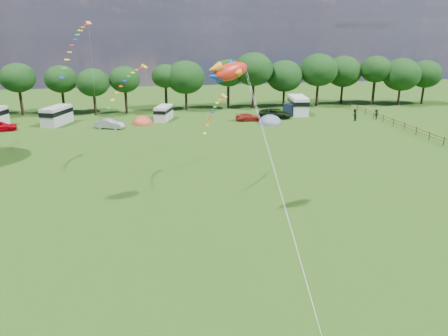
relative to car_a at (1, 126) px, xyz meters
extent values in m
plane|color=black|center=(27.01, -43.31, -0.74)|extent=(180.00, 180.00, 0.00)
cylinder|color=black|center=(0.11, 12.39, 1.38)|extent=(0.49, 0.49, 4.25)
ellipsoid|color=black|center=(0.11, 12.39, 5.71)|extent=(5.86, 5.86, 4.98)
cylinder|color=black|center=(6.98, 13.01, 1.21)|extent=(0.47, 0.47, 3.90)
ellipsoid|color=black|center=(6.98, 13.01, 5.25)|extent=(5.58, 5.58, 4.74)
cylinder|color=black|center=(12.65, 9.96, 1.04)|extent=(0.44, 0.44, 3.56)
ellipsoid|color=black|center=(12.65, 9.96, 4.90)|extent=(5.56, 5.56, 4.73)
cylinder|color=black|center=(17.91, 10.92, 1.23)|extent=(0.47, 0.47, 3.95)
ellipsoid|color=black|center=(17.91, 10.92, 5.21)|extent=(5.33, 5.33, 4.53)
cylinder|color=black|center=(25.09, 12.72, 1.42)|extent=(0.50, 0.50, 4.33)
ellipsoid|color=black|center=(25.09, 12.72, 5.45)|extent=(4.95, 4.95, 4.21)
cylinder|color=black|center=(28.71, 12.26, 0.92)|extent=(0.43, 0.43, 3.31)
ellipsoid|color=black|center=(28.71, 12.26, 5.21)|extent=(7.03, 7.03, 5.98)
cylinder|color=black|center=(36.67, 12.49, 1.44)|extent=(0.50, 0.50, 4.36)
ellipsoid|color=black|center=(36.67, 12.49, 5.81)|extent=(5.84, 5.84, 4.97)
cylinder|color=black|center=(41.26, 11.61, 1.53)|extent=(0.51, 0.51, 4.55)
ellipsoid|color=black|center=(41.26, 11.61, 6.49)|extent=(7.15, 7.15, 6.08)
cylinder|color=black|center=(47.50, 12.32, 0.86)|extent=(0.42, 0.42, 3.21)
ellipsoid|color=black|center=(47.50, 12.32, 5.06)|extent=(6.90, 6.90, 5.86)
cylinder|color=black|center=(53.99, 11.65, 1.34)|extent=(0.48, 0.48, 4.17)
ellipsoid|color=black|center=(53.99, 11.65, 6.12)|extent=(7.16, 7.16, 6.09)
cylinder|color=black|center=(59.98, 13.58, 1.09)|extent=(0.45, 0.45, 3.66)
ellipsoid|color=black|center=(59.98, 13.58, 5.56)|extent=(7.05, 7.05, 5.99)
cylinder|color=black|center=(65.42, 11.06, 1.58)|extent=(0.52, 0.52, 4.65)
ellipsoid|color=black|center=(65.42, 11.06, 6.14)|extent=(5.96, 5.96, 5.06)
cylinder|color=black|center=(70.16, 9.73, 0.85)|extent=(0.42, 0.42, 3.19)
ellipsoid|color=black|center=(70.16, 9.73, 5.15)|extent=(7.23, 7.23, 6.14)
cylinder|color=black|center=(75.56, 10.13, 1.02)|extent=(0.44, 0.44, 3.52)
ellipsoid|color=black|center=(75.56, 10.13, 5.11)|extent=(6.22, 6.22, 5.28)
cylinder|color=#472D19|center=(59.01, -19.31, -0.14)|extent=(0.12, 0.12, 1.20)
cylinder|color=#472D19|center=(59.01, -16.31, -0.14)|extent=(0.12, 0.12, 1.20)
cylinder|color=#472D19|center=(59.01, -17.81, 0.21)|extent=(0.08, 3.00, 0.08)
cylinder|color=#472D19|center=(59.01, -17.81, -0.19)|extent=(0.08, 3.00, 0.08)
cylinder|color=#472D19|center=(59.01, -13.31, -0.14)|extent=(0.12, 0.12, 1.20)
cylinder|color=#472D19|center=(59.01, -14.81, 0.21)|extent=(0.08, 3.00, 0.08)
cylinder|color=#472D19|center=(59.01, -14.81, -0.19)|extent=(0.08, 3.00, 0.08)
cylinder|color=#472D19|center=(59.01, -10.31, -0.14)|extent=(0.12, 0.12, 1.20)
cylinder|color=#472D19|center=(59.01, -11.81, 0.21)|extent=(0.08, 3.00, 0.08)
cylinder|color=#472D19|center=(59.01, -11.81, -0.19)|extent=(0.08, 3.00, 0.08)
cylinder|color=#472D19|center=(59.01, -7.31, -0.14)|extent=(0.12, 0.12, 1.20)
cylinder|color=#472D19|center=(59.01, -8.81, 0.21)|extent=(0.08, 3.00, 0.08)
cylinder|color=#472D19|center=(59.01, -8.81, -0.19)|extent=(0.08, 3.00, 0.08)
cylinder|color=#472D19|center=(59.01, -4.31, -0.14)|extent=(0.12, 0.12, 1.20)
cylinder|color=#472D19|center=(59.01, -5.81, 0.21)|extent=(0.08, 3.00, 0.08)
cylinder|color=#472D19|center=(59.01, -5.81, -0.19)|extent=(0.08, 3.00, 0.08)
cylinder|color=#472D19|center=(59.01, -1.31, -0.14)|extent=(0.12, 0.12, 1.20)
cylinder|color=#472D19|center=(59.01, -2.81, 0.21)|extent=(0.08, 3.00, 0.08)
cylinder|color=#472D19|center=(59.01, -2.81, -0.19)|extent=(0.08, 3.00, 0.08)
cylinder|color=#472D19|center=(59.01, 1.69, -0.14)|extent=(0.12, 0.12, 1.20)
cylinder|color=#472D19|center=(59.01, 0.19, 0.21)|extent=(0.08, 3.00, 0.08)
cylinder|color=#472D19|center=(59.01, 0.19, -0.19)|extent=(0.08, 3.00, 0.08)
cylinder|color=#472D19|center=(59.01, 4.69, -0.14)|extent=(0.12, 0.12, 1.20)
cylinder|color=#472D19|center=(59.01, 3.19, 0.21)|extent=(0.08, 3.00, 0.08)
cylinder|color=#472D19|center=(59.01, 3.19, -0.19)|extent=(0.08, 3.00, 0.08)
cylinder|color=#472D19|center=(59.01, 7.69, -0.14)|extent=(0.12, 0.12, 1.20)
cylinder|color=#472D19|center=(59.01, 6.19, 0.21)|extent=(0.08, 3.00, 0.08)
cylinder|color=#472D19|center=(59.01, 6.19, -0.19)|extent=(0.08, 3.00, 0.08)
imported|color=#BE000C|center=(0.00, 0.00, 0.00)|extent=(4.76, 2.89, 1.48)
imported|color=#989AA2|center=(15.71, -1.22, -0.02)|extent=(4.34, 2.88, 1.44)
imported|color=#A6281C|center=(37.73, 0.54, -0.13)|extent=(4.22, 2.06, 1.23)
imported|color=black|center=(42.66, 1.97, 0.02)|extent=(6.14, 4.63, 1.53)
cube|color=#B9B9BB|center=(7.40, 3.35, 0.67)|extent=(4.36, 6.14, 2.83)
cube|color=black|center=(7.40, 3.35, 1.25)|extent=(4.45, 6.26, 0.67)
cylinder|color=black|center=(6.73, 1.70, -0.34)|extent=(0.85, 0.57, 0.80)
cylinder|color=black|center=(8.07, 4.99, -0.34)|extent=(0.85, 0.57, 0.80)
cube|color=silver|center=(24.11, 3.81, 0.41)|extent=(3.40, 5.01, 2.31)
cube|color=black|center=(24.11, 3.81, 0.88)|extent=(3.47, 5.11, 0.55)
cylinder|color=black|center=(23.62, 2.44, -0.42)|extent=(0.69, 0.44, 0.65)
cylinder|color=black|center=(24.60, 5.18, -0.42)|extent=(0.69, 0.44, 0.65)
cube|color=white|center=(47.73, 4.84, 0.80)|extent=(3.47, 6.47, 3.08)
cube|color=black|center=(47.73, 4.84, 1.42)|extent=(3.54, 6.60, 0.73)
cylinder|color=black|center=(47.45, 2.92, -0.31)|extent=(0.90, 0.44, 0.87)
cylinder|color=black|center=(48.00, 6.76, -0.31)|extent=(0.90, 0.44, 0.87)
ellipsoid|color=#C14326|center=(20.59, 1.33, -0.72)|extent=(3.11, 3.57, 2.55)
cylinder|color=#C14326|center=(20.59, 1.33, -0.70)|extent=(3.26, 3.26, 0.08)
ellipsoid|color=slate|center=(40.64, -2.18, -0.72)|extent=(3.61, 4.15, 2.82)
cylinder|color=slate|center=(40.64, -2.18, -0.70)|extent=(3.79, 3.79, 0.08)
cube|color=#141F38|center=(46.81, 4.02, 0.24)|extent=(3.75, 3.37, 1.95)
ellipsoid|color=red|center=(27.47, -35.46, 10.88)|extent=(3.43, 2.33, 1.86)
ellipsoid|color=yellow|center=(27.47, -35.46, 10.73)|extent=(2.15, 1.44, 1.02)
cone|color=orange|center=(26.17, -35.99, 11.17)|extent=(1.37, 1.19, 0.98)
cone|color=#0D38C1|center=(26.17, -35.99, 10.58)|extent=(1.37, 1.19, 0.98)
cone|color=#0D38C1|center=(27.56, -35.42, 11.48)|extent=(0.94, 1.03, 0.83)
sphere|color=white|center=(28.37, -34.72, 11.05)|extent=(0.31, 0.31, 0.31)
sphere|color=black|center=(28.42, -34.65, 11.05)|extent=(0.15, 0.15, 0.15)
cube|color=gold|center=(15.37, -14.41, 14.47)|extent=(0.73, 0.71, 0.34)
cube|color=red|center=(15.10, -14.91, 14.24)|extent=(0.54, 0.46, 0.10)
cube|color=orange|center=(14.83, -15.40, 13.98)|extent=(0.54, 0.45, 0.11)
cube|color=yellow|center=(14.56, -15.90, 13.63)|extent=(0.53, 0.45, 0.11)
cube|color=#198C1E|center=(14.29, -16.39, 13.21)|extent=(0.53, 0.45, 0.12)
cube|color=#0C1EB2|center=(14.02, -16.89, 12.70)|extent=(0.53, 0.44, 0.13)
cube|color=red|center=(13.75, -17.38, 12.12)|extent=(0.53, 0.44, 0.14)
cube|color=orange|center=(13.48, -17.88, 11.45)|extent=(0.52, 0.44, 0.15)
cube|color=yellow|center=(13.21, -18.37, 10.71)|extent=(0.52, 0.43, 0.16)
cube|color=#198C1E|center=(12.94, -18.87, 9.88)|extent=(0.52, 0.43, 0.16)
cube|color=#0C1EB2|center=(12.67, -19.36, 8.98)|extent=(0.51, 0.42, 0.17)
cube|color=#E0BE00|center=(21.25, -20.95, 10.11)|extent=(0.75, 0.78, 0.37)
cube|color=red|center=(20.85, -21.40, 10.01)|extent=(0.48, 0.58, 0.10)
cube|color=orange|center=(20.44, -21.85, 9.86)|extent=(0.48, 0.58, 0.11)
cube|color=yellow|center=(20.04, -22.30, 9.63)|extent=(0.47, 0.58, 0.12)
cube|color=#198C1E|center=(19.63, -22.75, 9.32)|extent=(0.47, 0.58, 0.13)
cube|color=#0C1EB2|center=(19.23, -23.20, 8.93)|extent=(0.47, 0.57, 0.14)
cube|color=red|center=(18.82, -23.65, 8.47)|extent=(0.46, 0.57, 0.15)
cube|color=orange|center=(18.42, -24.10, 7.92)|extent=(0.46, 0.57, 0.16)
cube|color=yellow|center=(18.01, -24.55, 7.29)|extent=(0.45, 0.57, 0.17)
cube|color=#198C1E|center=(17.61, -25.00, 6.58)|extent=(0.45, 0.56, 0.17)
cube|color=gold|center=(28.52, -27.23, 7.81)|extent=(0.72, 0.75, 0.35)
cube|color=red|center=(28.21, -27.77, 7.73)|extent=(0.46, 0.56, 0.10)
cube|color=orange|center=(27.89, -28.31, 7.62)|extent=(0.45, 0.56, 0.11)
cube|color=yellow|center=(27.58, -28.85, 7.43)|extent=(0.45, 0.55, 0.12)
cube|color=#198C1E|center=(27.26, -29.39, 7.16)|extent=(0.45, 0.55, 0.13)
cube|color=#0C1EB2|center=(26.95, -29.93, 6.81)|extent=(0.45, 0.55, 0.14)
cube|color=red|center=(26.63, -30.47, 6.37)|extent=(0.44, 0.55, 0.14)
cube|color=orange|center=(26.32, -31.01, 5.86)|extent=(0.44, 0.54, 0.15)
cube|color=yellow|center=(26.00, -31.55, 5.27)|extent=(0.43, 0.54, 0.16)
imported|color=black|center=(54.76, -2.64, 0.23)|extent=(1.11, 1.03, 1.95)
imported|color=black|center=(58.91, -2.18, 0.09)|extent=(1.18, 0.85, 1.66)
camera|label=1|loc=(20.94, -68.03, 14.14)|focal=35.00mm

